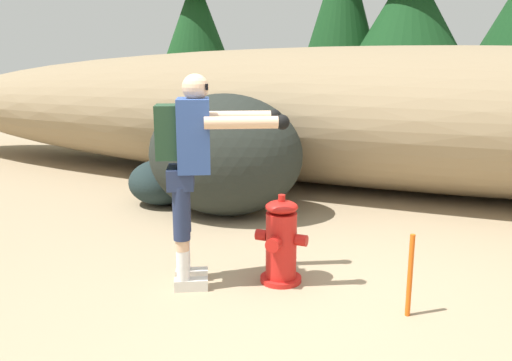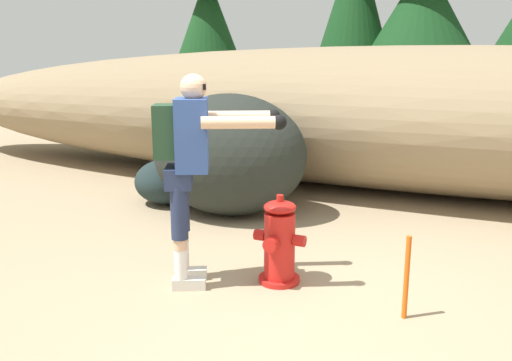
% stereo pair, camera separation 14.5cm
% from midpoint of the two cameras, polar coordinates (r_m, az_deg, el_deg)
% --- Properties ---
extents(ground_plane, '(56.00, 56.00, 0.04)m').
position_cam_midpoint_polar(ground_plane, '(3.97, 0.87, -13.52)').
color(ground_plane, '#998466').
extents(dirt_embankment, '(17.13, 3.20, 1.98)m').
position_cam_midpoint_polar(dirt_embankment, '(7.67, 12.79, 6.81)').
color(dirt_embankment, '#897556').
rests_on(dirt_embankment, ground_plane).
extents(fire_hydrant, '(0.43, 0.38, 0.73)m').
position_cam_midpoint_polar(fire_hydrant, '(4.20, 1.77, -6.82)').
color(fire_hydrant, red).
rests_on(fire_hydrant, ground_plane).
extents(utility_worker, '(1.04, 0.81, 1.66)m').
position_cam_midpoint_polar(utility_worker, '(3.99, -8.03, 2.78)').
color(utility_worker, beige).
rests_on(utility_worker, ground_plane).
extents(boulder_large, '(2.01, 1.66, 1.41)m').
position_cam_midpoint_polar(boulder_large, '(6.01, -4.10, 2.79)').
color(boulder_large, black).
rests_on(boulder_large, ground_plane).
extents(boulder_mid, '(1.15, 1.15, 0.57)m').
position_cam_midpoint_polar(boulder_mid, '(6.64, -10.92, -0.16)').
color(boulder_mid, '#1C2929').
rests_on(boulder_mid, ground_plane).
extents(pine_tree_far_left, '(2.00, 2.00, 5.56)m').
position_cam_midpoint_polar(pine_tree_far_left, '(12.98, -6.98, 18.23)').
color(pine_tree_far_left, '#47331E').
rests_on(pine_tree_far_left, ground_plane).
extents(survey_stake, '(0.04, 0.04, 0.60)m').
position_cam_midpoint_polar(survey_stake, '(3.79, 15.46, -10.02)').
color(survey_stake, '#E55914').
rests_on(survey_stake, ground_plane).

